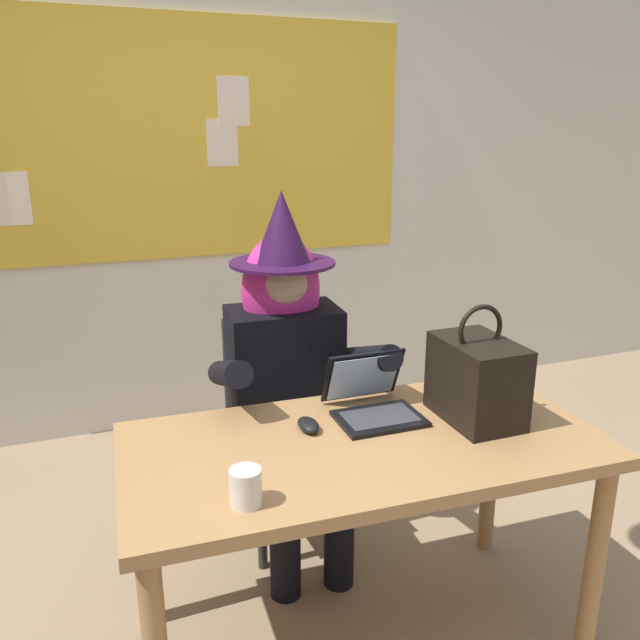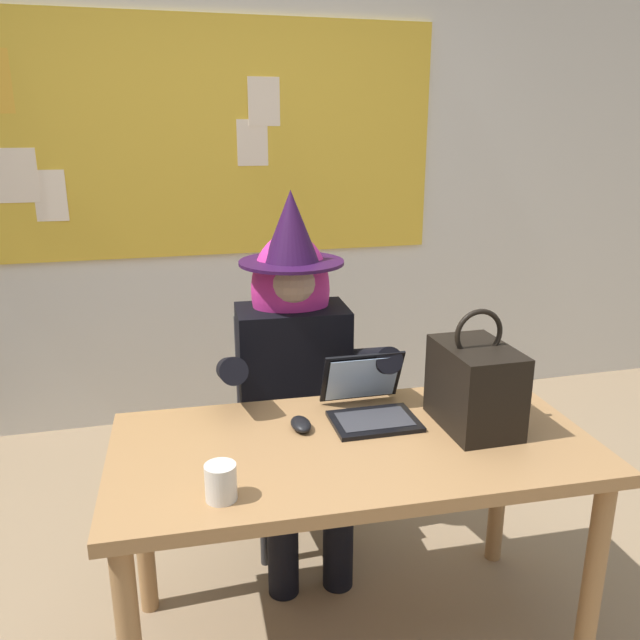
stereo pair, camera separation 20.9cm
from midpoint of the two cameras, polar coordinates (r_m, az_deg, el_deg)
name	(u,v)px [view 2 (the right image)]	position (r m, az deg, el deg)	size (l,w,h in m)	color
wall_back_bulletin	(211,151)	(3.50, -8.02, 14.71)	(6.78, 2.07, 2.96)	silver
desk_main	(354,469)	(1.97, 6.13, -13.15)	(1.45, 0.75, 0.72)	#A37547
chair_at_desk	(289,413)	(2.62, -0.48, -8.38)	(0.44, 0.44, 0.89)	black
person_costumed	(295,359)	(2.40, 0.24, -3.54)	(0.62, 0.67, 1.40)	black
laptop	(370,404)	(2.07, 7.36, -7.48)	(0.27, 0.28, 0.20)	black
computer_mouse	(301,424)	(1.98, 1.33, -9.35)	(0.06, 0.10, 0.03)	black
handbag	(475,385)	(2.04, 16.56, -5.68)	(0.20, 0.30, 0.38)	black
coffee_mug	(221,482)	(1.63, -5.14, -14.32)	(0.08, 0.08, 0.10)	silver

